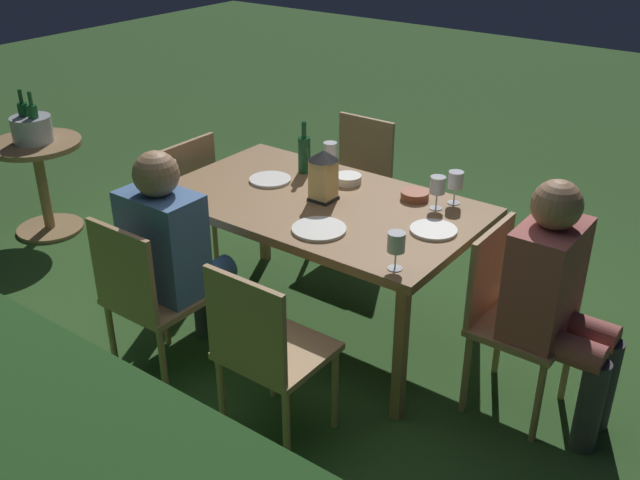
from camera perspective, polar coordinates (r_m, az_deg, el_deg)
ground_plane at (r=4.05m, az=-0.00°, el=-6.64°), size 16.00×16.00×0.00m
dining_table at (r=3.71m, az=-0.00°, el=2.31°), size 1.61×0.95×0.75m
chair_side_right_b at (r=3.47m, az=-13.45°, el=-4.18°), size 0.42×0.40×0.87m
person_in_blue at (r=3.51m, az=-11.33°, el=-0.76°), size 0.38×0.47×1.15m
chair_side_right_a at (r=3.03m, az=-4.26°, el=-8.54°), size 0.42×0.40×0.87m
chair_head_far at (r=4.44m, az=-11.01°, el=3.23°), size 0.40×0.42×0.87m
chair_head_near at (r=3.36m, az=14.67°, el=-5.47°), size 0.40×0.42×0.87m
person_in_rust at (r=3.24m, az=18.15°, el=-4.22°), size 0.48×0.38×1.15m
chair_side_left_b at (r=4.63m, az=2.77°, el=4.70°), size 0.42×0.40×0.87m
lantern_centerpiece at (r=3.63m, az=0.26°, el=5.31°), size 0.15×0.15×0.27m
green_bottle_on_table at (r=4.00m, az=-1.25°, el=6.81°), size 0.07×0.07×0.29m
wine_glass_a at (r=3.59m, az=9.22°, el=4.16°), size 0.08×0.08×0.17m
wine_glass_b at (r=3.67m, az=10.60°, el=4.54°), size 0.08×0.08×0.17m
wine_glass_c at (r=3.82m, az=-11.73°, el=5.37°), size 0.08×0.08×0.17m
wine_glass_d at (r=3.01m, az=6.01°, el=-0.31°), size 0.08×0.08×0.17m
wine_glass_e at (r=4.01m, az=0.80°, el=6.96°), size 0.08×0.08×0.17m
plate_a at (r=3.40m, az=8.91°, el=0.78°), size 0.22×0.22×0.01m
plate_b at (r=3.93m, az=-3.94°, el=4.75°), size 0.23×0.23×0.01m
plate_c at (r=3.37m, az=-0.07°, el=0.86°), size 0.26×0.26×0.01m
bowl_olives at (r=3.89m, az=2.20°, el=4.82°), size 0.15×0.15×0.04m
bowl_bread at (r=3.72m, az=7.46°, el=3.53°), size 0.14×0.14×0.04m
side_table at (r=5.25m, az=-21.14°, el=5.04°), size 0.60×0.60×0.65m
ice_bucket at (r=5.15m, az=-21.72°, el=8.25°), size 0.26×0.26×0.34m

